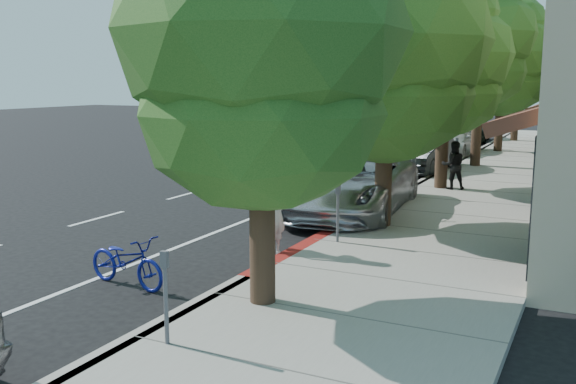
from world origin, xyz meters
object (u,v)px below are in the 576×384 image
Objects in this scene: street_tree_1 at (387,45)px; cyclist at (274,212)px; bicycle at (127,261)px; silver_suv at (350,183)px; street_tree_5 at (519,57)px; street_tree_2 at (446,58)px; pedestrian at (453,165)px; dark_suv_far at (472,128)px; street_tree_0 at (261,40)px; street_tree_4 at (503,56)px; dark_sedan at (422,153)px; street_tree_3 at (481,37)px; white_pickup at (451,140)px.

street_tree_1 is 4.84m from cyclist.
silver_suv reaches higher than bicycle.
street_tree_2 is at bearing -90.00° from street_tree_5.
pedestrian is at bearing 85.99° from street_tree_1.
dark_suv_far is at bearing 18.97° from cyclist.
bicycle is (-2.70, -6.01, -3.90)m from street_tree_1.
silver_suv reaches higher than dark_suv_far.
street_tree_0 is 24.01m from street_tree_4.
dark_sedan is (-0.39, 13.20, -0.17)m from cyclist.
street_tree_3 is at bearing -84.26° from dark_suv_far.
street_tree_5 is 22.89m from silver_suv.
street_tree_2 reaches higher than pedestrian.
street_tree_4 is at bearing 13.25° from cyclist.
street_tree_4 reaches higher than dark_suv_far.
street_tree_2 is at bearing -90.00° from street_tree_4.
street_tree_2 is at bearing -41.22° from pedestrian.
street_tree_0 is 1.46× the size of dark_suv_far.
street_tree_3 is 5.15m from dark_sedan.
street_tree_5 is (-0.00, 12.00, -0.41)m from street_tree_3.
dark_sedan is at bearing 99.47° from street_tree_1.
street_tree_3 is at bearing 90.00° from street_tree_1.
silver_suv is (-1.41, 1.50, -3.51)m from street_tree_1.
silver_suv is at bearing -93.58° from street_tree_5.
street_tree_4 is (-0.00, 12.00, 0.44)m from street_tree_2.
street_tree_5 reaches higher than silver_suv.
cyclist is 0.37× the size of white_pickup.
dark_suv_far is at bearing 97.46° from street_tree_2.
street_tree_4 is 24.53m from bicycle.
street_tree_5 is at bearing -113.05° from pedestrian.
street_tree_2 is at bearing -77.91° from white_pickup.
silver_suv is 1.33× the size of dark_sedan.
bicycle is 29.98m from dark_suv_far.
bicycle is 22.31m from white_pickup.
street_tree_3 reaches higher than street_tree_4.
cyclist is 0.40× the size of dark_sedan.
street_tree_4 is 4.14× the size of cyclist.
dark_suv_far is at bearing -179.14° from street_tree_5.
street_tree_3 reaches higher than silver_suv.
street_tree_3 is at bearing 51.18° from dark_sedan.
dark_suv_far is at bearing 7.22° from bicycle.
pedestrian is (3.11, 11.89, 0.45)m from bicycle.
street_tree_2 is at bearing 90.00° from street_tree_0.
street_tree_1 reaches higher than cyclist.
cyclist is 3.21m from bicycle.
street_tree_3 reaches higher than pedestrian.
cyclist is (-1.28, -9.17, -3.32)m from street_tree_2.
street_tree_1 is at bearing -89.77° from dark_suv_far.
street_tree_0 is 18.03m from street_tree_3.
street_tree_2 is (0.00, 6.00, -0.11)m from street_tree_1.
street_tree_5 is 27.47m from cyclist.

